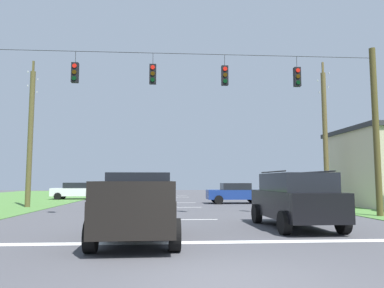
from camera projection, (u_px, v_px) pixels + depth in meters
The scene contains 15 objects.
ground_plane at pixel (224, 281), 6.29m from camera, with size 120.00×120.00×0.00m, color #47474C.
stop_bar_stripe at pixel (202, 242), 10.23m from camera, with size 15.67×0.45×0.01m, color white.
lane_dash_0 at pixel (189, 220), 16.19m from camera, with size 0.15×2.50×0.01m, color white.
lane_dash_1 at pixel (182, 207), 23.52m from camera, with size 0.15×2.50×0.01m, color white.
lane_dash_2 at pixel (180, 203), 28.50m from camera, with size 0.15×2.50×0.01m, color white.
lane_dash_3 at pixel (177, 197), 37.73m from camera, with size 0.15×2.50×0.01m, color white.
lane_dash_4 at pixel (176, 196), 41.15m from camera, with size 0.15×2.50×0.01m, color white.
overhead_signal_span at pixel (190, 119), 17.45m from camera, with size 18.54×0.31×8.31m.
pickup_truck at pixel (138, 206), 10.82m from camera, with size 2.38×5.45×1.95m.
suv_black at pixel (295, 199), 13.41m from camera, with size 2.32×4.85×2.05m.
distant_car_crossing_white at pixel (76, 191), 33.48m from camera, with size 4.36×2.14×1.52m.
distant_car_oncoming at pixel (340, 192), 29.30m from camera, with size 4.30×2.02×1.52m.
distant_car_far_parked at pixel (236, 193), 27.65m from camera, with size 4.33×2.08×1.52m.
utility_pole_mid_right at pixel (325, 135), 24.83m from camera, with size 0.32×1.92×9.82m.
utility_pole_near_left at pixel (30, 135), 23.96m from camera, with size 0.33×1.86×9.62m.
Camera 1 is at (-0.98, -6.44, 1.72)m, focal length 34.45 mm.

